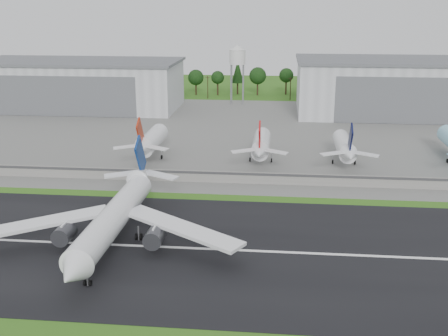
# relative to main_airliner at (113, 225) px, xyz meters

# --- Properties ---
(ground) EXTENTS (600.00, 600.00, 0.00)m
(ground) POSITION_rel_main_airliner_xyz_m (17.32, -9.56, -4.89)
(ground) COLOR #205714
(ground) RESTS_ON ground
(runway) EXTENTS (320.00, 60.00, 0.10)m
(runway) POSITION_rel_main_airliner_xyz_m (17.32, 0.44, -4.84)
(runway) COLOR black
(runway) RESTS_ON ground
(runway_centerline) EXTENTS (220.00, 1.00, 0.02)m
(runway_centerline) POSITION_rel_main_airliner_xyz_m (17.32, 0.44, -4.78)
(runway_centerline) COLOR white
(runway_centerline) RESTS_ON runway
(apron) EXTENTS (320.00, 150.00, 0.10)m
(apron) POSITION_rel_main_airliner_xyz_m (17.32, 110.44, -4.84)
(apron) COLOR slate
(apron) RESTS_ON ground
(blast_fence) EXTENTS (240.00, 0.61, 3.50)m
(blast_fence) POSITION_rel_main_airliner_xyz_m (17.32, 45.42, -3.09)
(blast_fence) COLOR gray
(blast_fence) RESTS_ON ground
(hangar_west) EXTENTS (97.00, 44.00, 23.20)m
(hangar_west) POSITION_rel_main_airliner_xyz_m (-62.68, 155.35, 6.74)
(hangar_west) COLOR silver
(hangar_west) RESTS_ON ground
(hangar_east) EXTENTS (102.00, 47.00, 25.20)m
(hangar_east) POSITION_rel_main_airliner_xyz_m (92.32, 155.35, 7.73)
(hangar_east) COLOR silver
(hangar_east) RESTS_ON ground
(water_tower) EXTENTS (8.40, 8.40, 29.40)m
(water_tower) POSITION_rel_main_airliner_xyz_m (12.32, 175.44, 19.66)
(water_tower) COLOR #99999E
(water_tower) RESTS_ON ground
(utility_poles) EXTENTS (230.00, 3.00, 12.00)m
(utility_poles) POSITION_rel_main_airliner_xyz_m (17.32, 190.44, -4.89)
(utility_poles) COLOR black
(utility_poles) RESTS_ON ground
(treeline) EXTENTS (320.00, 16.00, 22.00)m
(treeline) POSITION_rel_main_airliner_xyz_m (17.32, 205.44, -4.89)
(treeline) COLOR black
(treeline) RESTS_ON ground
(main_airliner) EXTENTS (57.28, 59.06, 18.17)m
(main_airliner) POSITION_rel_main_airliner_xyz_m (0.00, 0.00, 0.00)
(main_airliner) COLOR white
(main_airliner) RESTS_ON runway
(parked_jet_red_a) EXTENTS (7.36, 31.29, 16.82)m
(parked_jet_red_a) POSITION_rel_main_airliner_xyz_m (-7.66, 67.02, 1.41)
(parked_jet_red_a) COLOR white
(parked_jet_red_a) RESTS_ON ground
(parked_jet_red_b) EXTENTS (7.36, 31.29, 16.57)m
(parked_jet_red_b) POSITION_rel_main_airliner_xyz_m (28.52, 66.98, 1.17)
(parked_jet_red_b) COLOR white
(parked_jet_red_b) RESTS_ON ground
(parked_jet_navy) EXTENTS (7.36, 31.29, 16.50)m
(parked_jet_navy) POSITION_rel_main_airliner_xyz_m (55.04, 66.97, 1.12)
(parked_jet_navy) COLOR white
(parked_jet_navy) RESTS_ON ground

